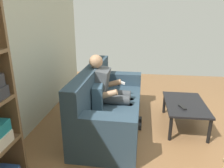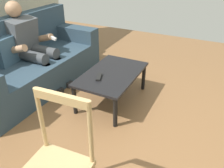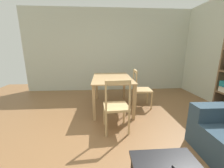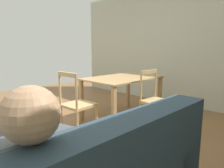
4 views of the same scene
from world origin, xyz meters
name	(u,v)px [view 2 (image 2 of 4)]	position (x,y,z in m)	size (l,w,h in m)	color
ground_plane	(93,168)	(0.00, 0.00, 0.00)	(8.21, 8.21, 0.00)	brown
couch	(31,63)	(0.95, 1.58, 0.34)	(2.10, 0.90, 0.95)	#2D4251
person_lounging	(30,45)	(0.99, 1.57, 0.59)	(0.60, 0.85, 1.15)	#4C5156
coffee_table	(112,76)	(1.07, 0.35, 0.35)	(0.98, 0.61, 0.40)	black
tv_remote	(99,77)	(0.88, 0.42, 0.41)	(0.05, 0.17, 0.02)	black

